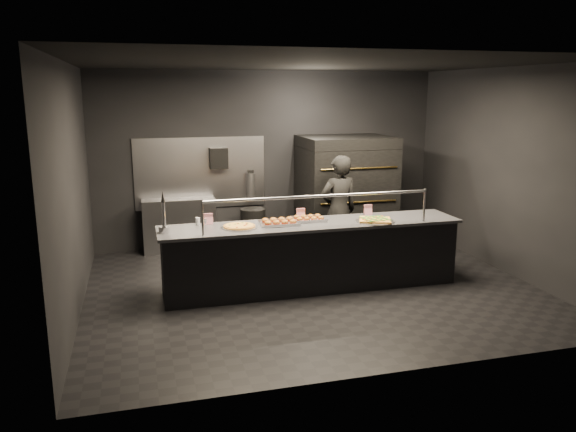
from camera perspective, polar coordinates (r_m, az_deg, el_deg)
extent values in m
plane|color=black|center=(7.82, 2.40, -7.27)|extent=(6.00, 6.00, 0.00)
plane|color=black|center=(7.37, 2.62, 15.26)|extent=(6.00, 6.00, 0.00)
cube|color=black|center=(9.84, -1.94, 5.82)|extent=(6.00, 0.04, 3.00)
cube|color=black|center=(5.16, 10.94, -0.55)|extent=(6.00, 0.04, 3.00)
cube|color=black|center=(7.14, -21.11, 2.44)|extent=(0.04, 5.00, 3.00)
cube|color=black|center=(8.83, 21.45, 4.19)|extent=(0.04, 5.00, 3.00)
cube|color=#99999E|center=(9.64, -8.88, 4.34)|extent=(2.20, 0.02, 1.20)
cube|color=black|center=(7.68, 2.43, -4.18)|extent=(4.00, 0.70, 0.88)
cube|color=#313236|center=(7.56, 2.46, -0.84)|extent=(4.10, 0.78, 0.04)
cylinder|color=#99999E|center=(6.92, -8.69, -0.17)|extent=(0.03, 0.03, 0.45)
cylinder|color=#99999E|center=(7.83, 13.68, 1.10)|extent=(0.03, 0.03, 0.45)
cylinder|color=#99999E|center=(7.19, 3.21, 2.03)|extent=(3.00, 0.04, 0.04)
cube|color=black|center=(9.83, 5.75, -1.34)|extent=(1.50, 1.15, 0.60)
cube|color=black|center=(9.71, 5.82, 2.10)|extent=(1.50, 1.20, 0.55)
cube|color=black|center=(9.63, 5.90, 5.32)|extent=(1.50, 1.20, 0.55)
cube|color=black|center=(9.59, 5.95, 7.51)|extent=(1.50, 1.20, 0.18)
cylinder|color=gold|center=(9.14, 7.21, 1.41)|extent=(1.30, 0.02, 0.02)
cylinder|color=gold|center=(9.05, 7.30, 4.83)|extent=(1.30, 0.02, 0.02)
cube|color=#99999E|center=(9.61, -10.97, -0.93)|extent=(1.20, 0.35, 0.90)
cube|color=black|center=(9.56, -7.07, 5.84)|extent=(0.30, 0.20, 0.35)
cylinder|color=#B2B2B7|center=(9.73, -3.79, 3.05)|extent=(0.14, 0.14, 0.45)
cube|color=black|center=(9.69, -3.81, 4.51)|extent=(0.10, 0.06, 0.06)
cylinder|color=silver|center=(7.19, -12.46, -1.36)|extent=(0.14, 0.14, 0.08)
cylinder|color=silver|center=(7.15, -12.52, 0.01)|extent=(0.05, 0.05, 0.35)
cylinder|color=silver|center=(7.04, -12.55, 1.12)|extent=(0.02, 0.10, 0.02)
cone|color=black|center=(7.10, -12.62, 1.94)|extent=(0.05, 0.05, 0.14)
cylinder|color=silver|center=(7.32, -4.97, -1.13)|extent=(0.48, 0.48, 0.01)
cylinder|color=#B67B3A|center=(7.31, -4.98, -1.04)|extent=(0.42, 0.42, 0.02)
cylinder|color=gold|center=(7.31, -4.98, -0.95)|extent=(0.36, 0.36, 0.01)
cube|color=silver|center=(7.47, -0.91, -0.78)|extent=(0.54, 0.42, 0.02)
ellipsoid|color=#AA6B24|center=(7.34, -2.05, -0.70)|extent=(0.09, 0.09, 0.06)
ellipsoid|color=#AA6B24|center=(7.50, -2.33, -0.42)|extent=(0.09, 0.09, 0.06)
ellipsoid|color=#AA6B24|center=(7.36, -1.19, -0.65)|extent=(0.09, 0.09, 0.06)
ellipsoid|color=#AA6B24|center=(7.52, -1.49, -0.37)|extent=(0.09, 0.09, 0.06)
ellipsoid|color=#AA6B24|center=(7.39, -0.33, -0.59)|extent=(0.09, 0.09, 0.06)
ellipsoid|color=#AA6B24|center=(7.55, -0.65, -0.32)|extent=(0.09, 0.09, 0.06)
ellipsoid|color=#AA6B24|center=(7.42, 0.52, -0.54)|extent=(0.09, 0.09, 0.06)
ellipsoid|color=#AA6B24|center=(7.58, 0.18, -0.27)|extent=(0.09, 0.09, 0.06)
cube|color=silver|center=(7.70, 2.12, -0.38)|extent=(0.48, 0.38, 0.02)
ellipsoid|color=#AA6B24|center=(7.58, 1.19, -0.31)|extent=(0.08, 0.08, 0.05)
ellipsoid|color=#AA6B24|center=(7.71, 0.89, -0.08)|extent=(0.08, 0.08, 0.05)
ellipsoid|color=#AA6B24|center=(7.61, 1.92, -0.27)|extent=(0.08, 0.08, 0.05)
ellipsoid|color=#AA6B24|center=(7.74, 1.60, -0.04)|extent=(0.08, 0.08, 0.05)
ellipsoid|color=#AA6B24|center=(7.63, 2.65, -0.23)|extent=(0.08, 0.08, 0.05)
ellipsoid|color=#AA6B24|center=(7.77, 2.32, 0.01)|extent=(0.08, 0.08, 0.05)
ellipsoid|color=#AA6B24|center=(7.67, 3.36, -0.18)|extent=(0.08, 0.08, 0.05)
ellipsoid|color=#AA6B24|center=(7.80, 3.02, 0.05)|extent=(0.08, 0.08, 0.05)
cylinder|color=silver|center=(7.72, 8.82, -0.51)|extent=(0.53, 0.53, 0.01)
cube|color=#B67B3A|center=(7.71, 8.83, -0.40)|extent=(0.53, 0.50, 0.02)
cube|color=gold|center=(7.71, 8.83, -0.31)|extent=(0.50, 0.47, 0.01)
cube|color=green|center=(7.71, 8.83, -0.25)|extent=(0.47, 0.45, 0.01)
cylinder|color=silver|center=(7.52, -9.16, -0.53)|extent=(0.06, 0.06, 0.10)
cylinder|color=silver|center=(7.53, -8.40, -0.56)|extent=(0.04, 0.04, 0.08)
cube|color=white|center=(7.53, -8.09, -0.28)|extent=(0.12, 0.04, 0.15)
cube|color=white|center=(7.78, 1.30, 0.26)|extent=(0.12, 0.04, 0.15)
cube|color=white|center=(8.12, 8.13, 0.66)|extent=(0.12, 0.04, 0.15)
cylinder|color=black|center=(9.56, -3.57, -1.36)|extent=(0.43, 0.43, 0.71)
imported|color=black|center=(8.69, 5.16, 0.56)|extent=(0.67, 0.49, 1.71)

